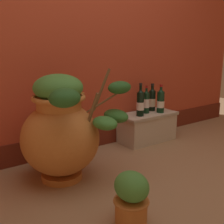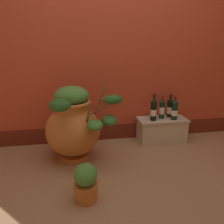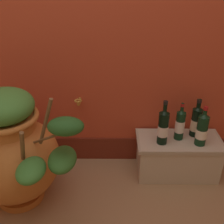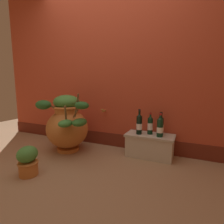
{
  "view_description": "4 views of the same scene",
  "coord_description": "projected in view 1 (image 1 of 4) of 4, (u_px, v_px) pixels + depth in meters",
  "views": [
    {
      "loc": [
        -1.44,
        -1.32,
        1.07
      ],
      "look_at": [
        0.07,
        0.79,
        0.43
      ],
      "focal_mm": 46.47,
      "sensor_mm": 36.0,
      "label": 1
    },
    {
      "loc": [
        -0.53,
        -1.83,
        1.29
      ],
      "look_at": [
        -0.04,
        0.89,
        0.45
      ],
      "focal_mm": 37.53,
      "sensor_mm": 36.0,
      "label": 2
    },
    {
      "loc": [
        0.14,
        -0.81,
        1.47
      ],
      "look_at": [
        0.13,
        0.79,
        0.62
      ],
      "focal_mm": 43.78,
      "sensor_mm": 36.0,
      "label": 3
    },
    {
      "loc": [
        1.12,
        -1.37,
        0.97
      ],
      "look_at": [
        0.13,
        0.81,
        0.6
      ],
      "focal_mm": 27.94,
      "sensor_mm": 36.0,
      "label": 4
    }
  ],
  "objects": [
    {
      "name": "wine_bottle_left",
      "position": [
        146.0,
        101.0,
        3.11
      ],
      "size": [
        0.07,
        0.07,
        0.3
      ],
      "color": "black",
      "rests_on": "stone_ledge"
    },
    {
      "name": "wine_bottle_back",
      "position": [
        152.0,
        99.0,
        3.22
      ],
      "size": [
        0.08,
        0.08,
        0.31
      ],
      "color": "black",
      "rests_on": "stone_ledge"
    },
    {
      "name": "stone_ledge",
      "position": [
        147.0,
        126.0,
        3.16
      ],
      "size": [
        0.65,
        0.32,
        0.31
      ],
      "color": "beige",
      "rests_on": "ground_plane"
    },
    {
      "name": "terracotta_urn",
      "position": [
        62.0,
        130.0,
        2.22
      ],
      "size": [
        0.81,
        0.72,
        0.87
      ],
      "color": "#C17033",
      "rests_on": "ground_plane"
    },
    {
      "name": "ground_plane",
      "position": [
        167.0,
        192.0,
        2.11
      ],
      "size": [
        7.0,
        7.0,
        0.0
      ],
      "primitive_type": "plane",
      "color": "#9E7A56"
    },
    {
      "name": "wine_bottle_right",
      "position": [
        161.0,
        101.0,
        3.13
      ],
      "size": [
        0.08,
        0.08,
        0.31
      ],
      "color": "black",
      "rests_on": "stone_ledge"
    },
    {
      "name": "potted_shrub",
      "position": [
        131.0,
        197.0,
        1.72
      ],
      "size": [
        0.22,
        0.23,
        0.33
      ],
      "color": "#C17033",
      "rests_on": "ground_plane"
    },
    {
      "name": "wine_bottle_middle",
      "position": [
        140.0,
        103.0,
        2.98
      ],
      "size": [
        0.08,
        0.08,
        0.34
      ],
      "color": "black",
      "rests_on": "stone_ledge"
    },
    {
      "name": "back_wall",
      "position": [
        81.0,
        17.0,
        2.75
      ],
      "size": [
        4.4,
        0.33,
        2.6
      ],
      "color": "#B74228",
      "rests_on": "ground_plane"
    }
  ]
}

